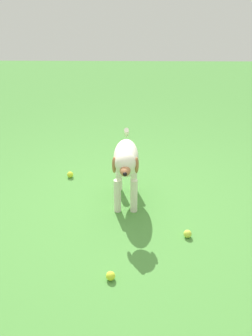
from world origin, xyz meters
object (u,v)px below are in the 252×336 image
object	(u,v)px
tennis_ball_2	(70,175)
dog	(126,161)
tennis_ball_0	(188,234)
tennis_ball_1	(110,276)

from	to	relation	value
tennis_ball_2	dog	bearing A→B (deg)	-39.78
tennis_ball_0	tennis_ball_1	distance (m)	0.79
tennis_ball_1	tennis_ball_2	distance (m)	1.60
tennis_ball_1	tennis_ball_0	bearing A→B (deg)	39.24
dog	tennis_ball_0	size ratio (longest dim) A/B	14.92
tennis_ball_0	tennis_ball_2	size ratio (longest dim) A/B	1.00
tennis_ball_0	tennis_ball_2	xyz separation A→B (m)	(-1.12, 1.02, 0.00)
dog	tennis_ball_1	size ratio (longest dim) A/B	14.92
dog	tennis_ball_2	distance (m)	0.88
dog	tennis_ball_2	xyz separation A→B (m)	(-0.60, 0.50, -0.41)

